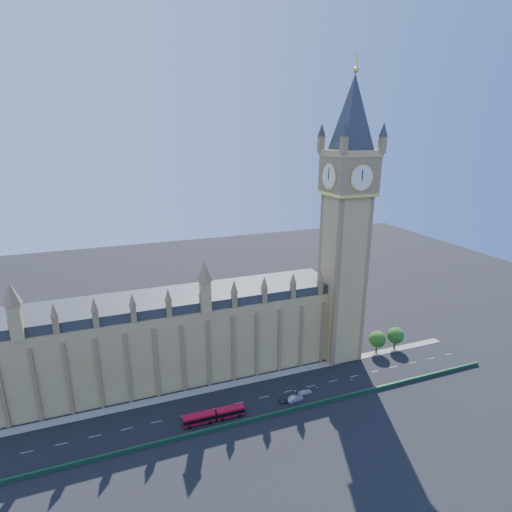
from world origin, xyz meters
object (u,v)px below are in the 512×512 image
object	(u,v)px
car_grey	(286,399)
car_white	(305,392)
red_bus	(214,416)
car_silver	(295,398)

from	to	relation	value
car_grey	car_white	distance (m)	7.03
red_bus	car_silver	xyz separation A→B (m)	(24.96, -0.12, -0.72)
red_bus	car_grey	distance (m)	22.37
red_bus	car_white	world-z (taller)	red_bus
car_white	car_grey	bearing A→B (deg)	95.56
car_silver	car_white	world-z (taller)	car_silver
car_white	car_silver	bearing A→B (deg)	108.59
car_silver	car_white	distance (m)	4.70
car_grey	car_white	size ratio (longest dim) A/B	0.97
car_silver	car_white	bearing A→B (deg)	-73.98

